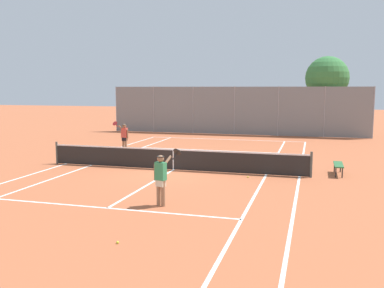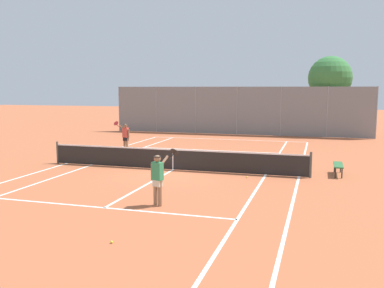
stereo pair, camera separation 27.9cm
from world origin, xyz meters
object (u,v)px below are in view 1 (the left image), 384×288
(tennis_net, at_px, (173,159))
(loose_tennis_ball_0, at_px, (118,242))
(player_near_side, at_px, (161,177))
(player_far_left, at_px, (124,136))
(loose_tennis_ball_1, at_px, (248,177))
(tree_behind_left, at_px, (327,79))
(courtside_bench, at_px, (338,165))

(tennis_net, distance_m, loose_tennis_ball_0, 9.22)
(loose_tennis_ball_0, bearing_deg, player_near_side, 92.24)
(player_near_side, bearing_deg, player_far_left, 120.28)
(loose_tennis_ball_1, relative_size, tree_behind_left, 0.01)
(loose_tennis_ball_0, distance_m, tree_behind_left, 27.02)
(player_far_left, distance_m, loose_tennis_ball_0, 14.91)
(player_near_side, height_order, tree_behind_left, tree_behind_left)
(tennis_net, xyz_separation_m, courtside_bench, (7.06, 0.89, -0.10))
(tennis_net, bearing_deg, loose_tennis_ball_0, -79.87)
(loose_tennis_ball_1, bearing_deg, tree_behind_left, 79.09)
(tree_behind_left, bearing_deg, tennis_net, -112.04)
(player_far_left, xyz_separation_m, courtside_bench, (11.53, -3.63, -0.52))
(courtside_bench, distance_m, tree_behind_left, 16.65)
(loose_tennis_ball_1, bearing_deg, player_near_side, -112.00)
(tennis_net, bearing_deg, tree_behind_left, 67.96)
(courtside_bench, bearing_deg, player_far_left, 162.53)
(tennis_net, bearing_deg, player_far_left, 134.67)
(tennis_net, height_order, player_near_side, player_near_side)
(player_near_side, height_order, loose_tennis_ball_1, player_near_side)
(loose_tennis_ball_0, bearing_deg, tennis_net, 100.13)
(tennis_net, xyz_separation_m, tree_behind_left, (6.91, 17.07, 3.85))
(loose_tennis_ball_0, height_order, tree_behind_left, tree_behind_left)
(player_near_side, xyz_separation_m, tree_behind_left, (5.42, 22.75, 3.43))
(courtside_bench, height_order, tree_behind_left, tree_behind_left)
(player_far_left, distance_m, loose_tennis_ball_1, 9.58)
(loose_tennis_ball_1, relative_size, courtside_bench, 0.04)
(courtside_bench, bearing_deg, tree_behind_left, 90.52)
(tennis_net, xyz_separation_m, loose_tennis_ball_1, (3.47, -0.76, -0.48))
(player_near_side, relative_size, tree_behind_left, 0.29)
(courtside_bench, xyz_separation_m, tree_behind_left, (-0.15, 16.18, 3.94))
(tennis_net, height_order, courtside_bench, tennis_net)
(tennis_net, distance_m, tree_behind_left, 18.82)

